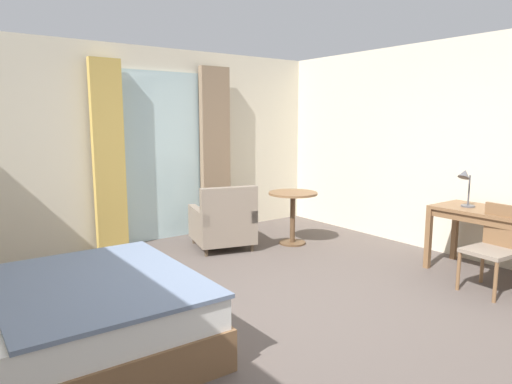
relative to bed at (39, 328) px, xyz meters
name	(u,v)px	position (x,y,z in m)	size (l,w,h in m)	color
ground	(274,322)	(1.81, -0.31, -0.34)	(6.54, 6.74, 0.10)	#564C47
wall_back	(133,146)	(1.81, 2.80, 1.04)	(6.14, 0.12, 2.67)	beige
wall_right	(469,150)	(4.81, -0.31, 1.04)	(0.12, 6.34, 2.67)	beige
balcony_glass_door	(163,157)	(2.21, 2.72, 0.88)	(1.16, 0.02, 2.35)	silver
curtain_panel_left	(109,156)	(1.41, 2.62, 0.94)	(0.40, 0.10, 2.45)	tan
curtain_panel_right	(215,151)	(3.01, 2.62, 0.94)	(0.47, 0.10, 2.45)	#897056
bed	(39,328)	(0.00, 0.00, 0.00)	(2.11, 1.69, 1.00)	brown
writing_desk	(509,221)	(4.34, -1.05, 0.36)	(0.63, 1.53, 0.73)	brown
desk_chair	(495,244)	(3.95, -1.12, 0.18)	(0.48, 0.45, 0.86)	gray
desk_lamp	(465,181)	(4.21, -0.62, 0.74)	(0.28, 0.15, 0.45)	#4C4C51
armchair_by_window	(223,224)	(2.59, 1.76, 0.04)	(0.91, 0.94, 0.86)	gray
round_cafe_table	(293,206)	(3.49, 1.40, 0.24)	(0.66, 0.66, 0.72)	brown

